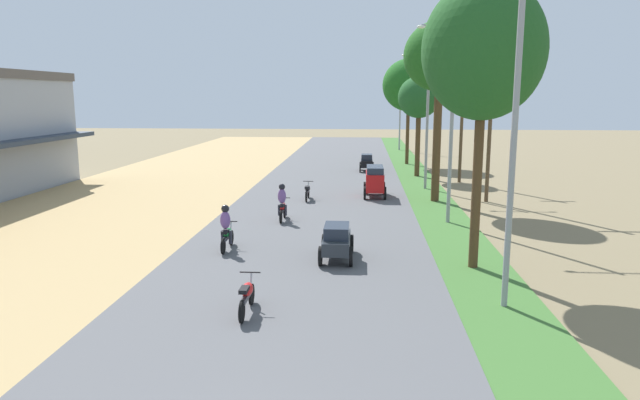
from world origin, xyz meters
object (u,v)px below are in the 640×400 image
(utility_pole_near, at_px, (490,117))
(motorbike_ahead_fifth, at_px, (307,191))
(streetlamp_near, at_px, (515,126))
(car_hatchback_black, at_px, (367,162))
(streetlamp_far, at_px, (428,111))
(motorbike_ahead_third, at_px, (226,229))
(median_tree_nearest, at_px, (483,51))
(car_van_red, at_px, (375,179))
(streetlamp_farthest, at_px, (400,107))
(car_sedan_charcoal, at_px, (337,240))
(utility_pole_far, at_px, (462,113))
(median_tree_second, at_px, (440,58))
(streetlamp_mid, at_px, (452,110))
(median_tree_fourth, at_px, (409,85))
(motorbike_ahead_second, at_px, (247,294))
(median_tree_third, at_px, (419,98))
(motorbike_ahead_fourth, at_px, (282,203))

(utility_pole_near, distance_m, motorbike_ahead_fifth, 10.15)
(streetlamp_near, height_order, car_hatchback_black, streetlamp_near)
(streetlamp_far, xyz_separation_m, motorbike_ahead_third, (-8.53, -14.55, -3.77))
(median_tree_nearest, height_order, car_van_red, median_tree_nearest)
(streetlamp_near, distance_m, motorbike_ahead_fifth, 16.92)
(streetlamp_far, height_order, streetlamp_farthest, streetlamp_far)
(streetlamp_near, height_order, motorbike_ahead_third, streetlamp_near)
(median_tree_nearest, height_order, streetlamp_farthest, median_tree_nearest)
(streetlamp_farthest, bearing_deg, motorbike_ahead_third, -102.28)
(median_tree_nearest, distance_m, utility_pole_near, 12.67)
(car_sedan_charcoal, distance_m, motorbike_ahead_fifth, 11.21)
(utility_pole_far, bearing_deg, median_tree_second, -108.83)
(streetlamp_mid, distance_m, motorbike_ahead_fifth, 9.27)
(median_tree_nearest, relative_size, streetlamp_far, 1.12)
(streetlamp_farthest, bearing_deg, median_tree_second, -89.86)
(median_tree_fourth, relative_size, motorbike_ahead_second, 4.62)
(median_tree_third, distance_m, streetlamp_near, 24.76)
(car_sedan_charcoal, height_order, car_van_red, car_van_red)
(streetlamp_near, xyz_separation_m, car_van_red, (-3.06, 16.23, -3.74))
(median_tree_fourth, distance_m, streetlamp_far, 12.57)
(median_tree_second, bearing_deg, motorbike_ahead_fourth, -143.10)
(motorbike_ahead_fifth, bearing_deg, motorbike_ahead_fourth, -96.67)
(streetlamp_mid, bearing_deg, streetlamp_far, 90.00)
(median_tree_second, relative_size, streetlamp_far, 1.15)
(streetlamp_near, xyz_separation_m, motorbike_ahead_fifth, (-6.61, 14.99, -4.19))
(streetlamp_near, relative_size, utility_pole_far, 0.97)
(car_van_red, distance_m, car_hatchback_black, 10.74)
(motorbike_ahead_third, height_order, motorbike_ahead_fifth, motorbike_ahead_third)
(utility_pole_far, relative_size, car_hatchback_black, 4.21)
(median_tree_fourth, bearing_deg, motorbike_ahead_fourth, -107.80)
(streetlamp_farthest, bearing_deg, car_van_red, -96.29)
(median_tree_third, height_order, motorbike_ahead_second, median_tree_third)
(median_tree_nearest, height_order, motorbike_ahead_third, median_tree_nearest)
(median_tree_nearest, relative_size, median_tree_third, 1.32)
(median_tree_fourth, relative_size, streetlamp_far, 1.05)
(streetlamp_farthest, height_order, motorbike_ahead_fourth, streetlamp_farthest)
(median_tree_nearest, height_order, median_tree_third, median_tree_nearest)
(streetlamp_near, relative_size, car_hatchback_black, 4.10)
(median_tree_third, height_order, streetlamp_far, streetlamp_far)
(median_tree_fourth, relative_size, utility_pole_far, 0.99)
(motorbike_ahead_second, bearing_deg, median_tree_second, 67.72)
(motorbike_ahead_second, bearing_deg, streetlamp_far, 72.04)
(utility_pole_far, relative_size, car_sedan_charcoal, 3.73)
(median_tree_fourth, height_order, utility_pole_far, utility_pole_far)
(motorbike_ahead_fifth, bearing_deg, streetlamp_far, 33.54)
(median_tree_second, xyz_separation_m, median_tree_third, (-0.06, 9.46, -2.04))
(streetlamp_mid, xyz_separation_m, utility_pole_far, (2.50, 12.27, -0.49))
(median_tree_nearest, relative_size, motorbike_ahead_fourth, 4.95)
(median_tree_nearest, distance_m, motorbike_ahead_third, 10.37)
(car_sedan_charcoal, relative_size, motorbike_ahead_fifth, 1.26)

